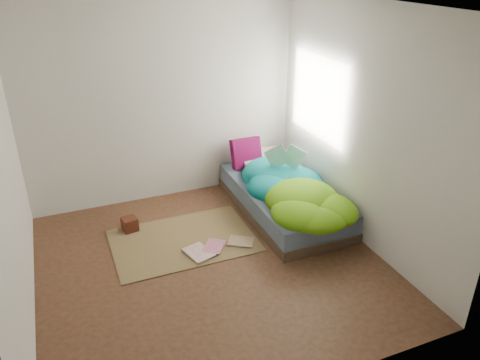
# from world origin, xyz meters

# --- Properties ---
(ground) EXTENTS (3.50, 3.50, 0.00)m
(ground) POSITION_xyz_m (0.00, 0.00, 0.00)
(ground) COLOR #3E2718
(ground) RESTS_ON ground
(room_walls) EXTENTS (3.54, 3.54, 2.62)m
(room_walls) POSITION_xyz_m (0.01, 0.01, 1.63)
(room_walls) COLOR silver
(room_walls) RESTS_ON ground
(bed) EXTENTS (1.00, 2.00, 0.34)m
(bed) POSITION_xyz_m (1.22, 0.72, 0.17)
(bed) COLOR #372E1E
(bed) RESTS_ON ground
(duvet) EXTENTS (0.96, 1.84, 0.34)m
(duvet) POSITION_xyz_m (1.22, 0.50, 0.51)
(duvet) COLOR #08667B
(duvet) RESTS_ON bed
(rug) EXTENTS (1.60, 1.10, 0.01)m
(rug) POSITION_xyz_m (-0.15, 0.55, 0.01)
(rug) COLOR brown
(rug) RESTS_ON ground
(pillow_floral) EXTENTS (0.67, 0.45, 0.14)m
(pillow_floral) POSITION_xyz_m (1.30, 1.50, 0.41)
(pillow_floral) COLOR beige
(pillow_floral) RESTS_ON bed
(pillow_magenta) EXTENTS (0.41, 0.14, 0.40)m
(pillow_magenta) POSITION_xyz_m (1.04, 1.50, 0.54)
(pillow_magenta) COLOR #47042B
(pillow_magenta) RESTS_ON bed
(open_book) EXTENTS (0.42, 0.25, 0.25)m
(open_book) POSITION_xyz_m (1.28, 0.82, 0.81)
(open_book) COLOR #36822A
(open_book) RESTS_ON duvet
(wooden_box) EXTENTS (0.19, 0.19, 0.16)m
(wooden_box) POSITION_xyz_m (-0.67, 1.00, 0.09)
(wooden_box) COLOR #3D0E0D
(wooden_box) RESTS_ON rug
(floor_book_a) EXTENTS (0.32, 0.39, 0.03)m
(floor_book_a) POSITION_xyz_m (-0.19, 0.19, 0.02)
(floor_book_a) COLOR silver
(floor_book_a) RESTS_ON rug
(floor_book_b) EXTENTS (0.34, 0.35, 0.03)m
(floor_book_b) POSITION_xyz_m (0.04, 0.33, 0.03)
(floor_book_b) COLOR pink
(floor_book_b) RESTS_ON rug
(floor_book_c) EXTENTS (0.35, 0.33, 0.02)m
(floor_book_c) POSITION_xyz_m (0.39, 0.16, 0.02)
(floor_book_c) COLOR tan
(floor_book_c) RESTS_ON rug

